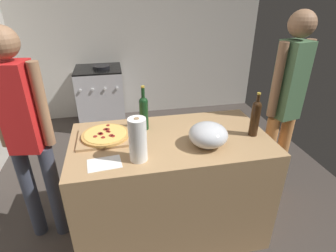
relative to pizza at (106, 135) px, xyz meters
name	(u,v)px	position (x,y,z in m)	size (l,w,h in m)	color
ground_plane	(149,164)	(0.42, 0.90, -0.93)	(4.01, 3.69, 0.02)	#3F3833
kitchen_wall_rear	(131,32)	(0.42, 2.50, 0.38)	(4.01, 0.10, 2.60)	#BCB7AD
counter	(170,186)	(0.47, -0.09, -0.48)	(1.46, 0.79, 0.89)	tan
cutting_board	(106,137)	(0.00, 0.00, -0.02)	(0.40, 0.32, 0.02)	tan
pizza	(106,135)	(0.00, 0.00, 0.00)	(0.35, 0.35, 0.03)	tan
mixing_bowl	(208,135)	(0.70, -0.24, 0.05)	(0.27, 0.27, 0.17)	#B2B2B7
paper_towel_roll	(138,140)	(0.21, -0.32, 0.11)	(0.11, 0.11, 0.29)	white
wine_bottle_clear	(144,111)	(0.30, 0.10, 0.12)	(0.07, 0.07, 0.35)	#143819
wine_bottle_green	(255,117)	(1.08, -0.17, 0.12)	(0.07, 0.07, 0.34)	#331E0F
recipe_sheet	(104,164)	(-0.01, -0.33, -0.03)	(0.21, 0.15, 0.00)	white
stove	(101,97)	(-0.12, 2.10, -0.48)	(0.65, 0.62, 0.92)	#B7B7BC
person_in_stripes	(26,132)	(-0.55, 0.06, 0.05)	(0.37, 0.23, 1.69)	#383D4C
person_in_red	(286,102)	(1.53, 0.13, 0.08)	(0.36, 0.24, 1.74)	#D88C4C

